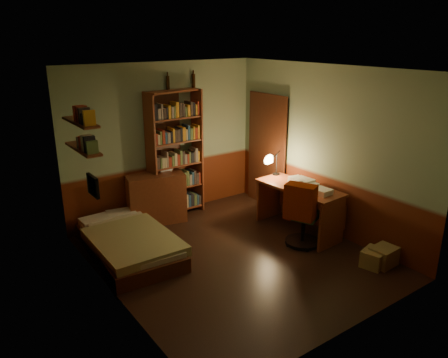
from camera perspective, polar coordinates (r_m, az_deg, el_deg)
floor at (r=6.32m, az=1.34°, el=-10.19°), size 3.50×4.00×0.02m
ceiling at (r=5.56m, az=1.54°, el=14.25°), size 3.50×4.00×0.02m
wall_back at (r=7.45m, az=-7.92°, el=4.95°), size 3.50×0.02×2.60m
wall_left at (r=5.00m, az=-14.92°, el=-2.27°), size 0.02×4.00×2.60m
wall_right at (r=6.97m, az=13.12°, el=3.69°), size 0.02×4.00×2.60m
wall_front at (r=4.46m, az=17.17°, el=-5.04°), size 3.50×0.02×2.60m
doorway at (r=7.90m, az=5.75°, el=3.57°), size 0.06×0.90×2.00m
door_trim at (r=7.88m, az=5.56°, el=3.53°), size 0.02×0.98×2.08m
bed at (r=6.43m, az=-12.42°, el=-7.23°), size 1.12×1.94×0.56m
dresser at (r=7.36m, az=-8.89°, el=-2.47°), size 1.02×0.67×0.83m
mini_stereo at (r=7.42m, az=-7.87°, el=1.64°), size 0.24×0.19×0.12m
bookshelf at (r=7.43m, az=-6.40°, el=3.19°), size 0.95×0.41×2.15m
bottle_left at (r=7.29m, az=-7.35°, el=12.37°), size 0.07×0.07×0.22m
bottle_right at (r=7.53m, az=-4.01°, el=12.69°), size 0.06×0.06×0.23m
desk at (r=7.03m, az=9.68°, el=-3.86°), size 0.68×1.45×0.76m
paper_stack at (r=6.96m, az=9.64°, el=-0.27°), size 0.24×0.30×0.11m
desk_lamp at (r=7.31m, az=6.92°, el=3.11°), size 0.26×0.26×0.68m
office_chair at (r=6.54m, az=10.46°, el=-3.82°), size 0.73×0.70×1.14m
red_jacket at (r=6.26m, az=7.42°, el=3.27°), size 0.28×0.45×0.51m
wall_shelf_lower at (r=5.95m, az=-17.93°, el=3.77°), size 0.20×0.90×0.03m
wall_shelf_upper at (r=5.88m, az=-18.27°, el=7.07°), size 0.20×0.90×0.03m
framed_picture at (r=5.57m, az=-16.74°, el=-0.86°), size 0.04×0.32×0.26m
cardboard_box_a at (r=6.43m, az=20.11°, el=-9.44°), size 0.37×0.30×0.26m
cardboard_box_b at (r=6.37m, az=18.99°, el=-9.73°), size 0.39×0.35×0.24m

